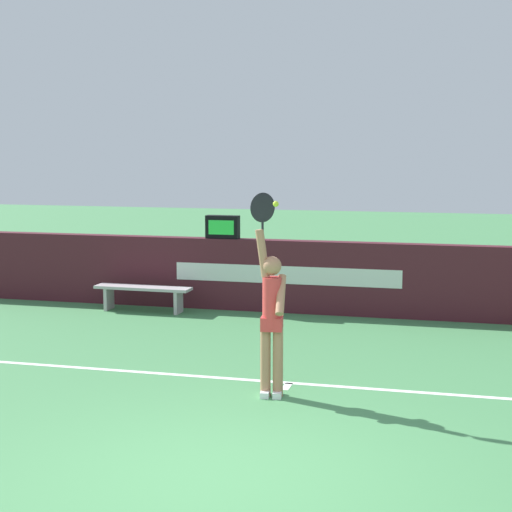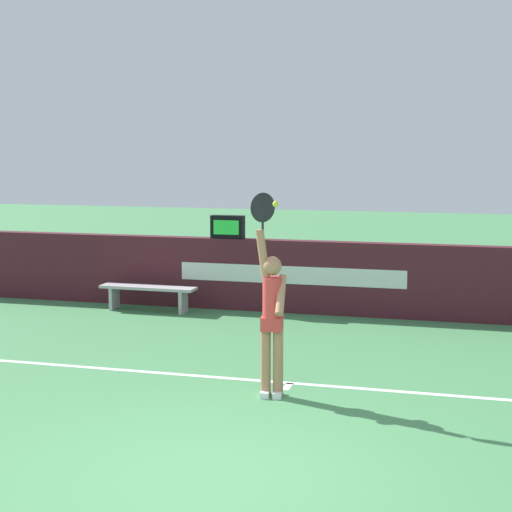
{
  "view_description": "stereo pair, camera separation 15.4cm",
  "coord_description": "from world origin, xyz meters",
  "px_view_note": "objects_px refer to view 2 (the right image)",
  "views": [
    {
      "loc": [
        1.99,
        -6.57,
        2.88
      ],
      "look_at": [
        -0.25,
        2.23,
        1.66
      ],
      "focal_mm": 56.88,
      "sensor_mm": 36.0,
      "label": 1
    },
    {
      "loc": [
        2.14,
        -6.53,
        2.88
      ],
      "look_at": [
        -0.25,
        2.23,
        1.66
      ],
      "focal_mm": 56.88,
      "sensor_mm": 36.0,
      "label": 2
    }
  ],
  "objects_px": {
    "speed_display": "(228,227)",
    "tennis_player": "(272,313)",
    "tennis_ball": "(275,204)",
    "courtside_bench_near": "(148,292)"
  },
  "relations": [
    {
      "from": "tennis_player",
      "to": "courtside_bench_near",
      "type": "xyz_separation_m",
      "value": [
        -3.31,
        4.23,
        -0.63
      ]
    },
    {
      "from": "tennis_ball",
      "to": "tennis_player",
      "type": "bearing_deg",
      "value": 111.14
    },
    {
      "from": "tennis_ball",
      "to": "courtside_bench_near",
      "type": "height_order",
      "value": "tennis_ball"
    },
    {
      "from": "speed_display",
      "to": "tennis_player",
      "type": "xyz_separation_m",
      "value": [
        2.02,
        -4.81,
        -0.49
      ]
    },
    {
      "from": "tennis_ball",
      "to": "speed_display",
      "type": "bearing_deg",
      "value": 112.66
    },
    {
      "from": "speed_display",
      "to": "tennis_player",
      "type": "distance_m",
      "value": 5.24
    },
    {
      "from": "speed_display",
      "to": "courtside_bench_near",
      "type": "height_order",
      "value": "speed_display"
    },
    {
      "from": "speed_display",
      "to": "tennis_player",
      "type": "bearing_deg",
      "value": -67.24
    },
    {
      "from": "tennis_player",
      "to": "courtside_bench_near",
      "type": "bearing_deg",
      "value": 128.11
    },
    {
      "from": "speed_display",
      "to": "tennis_ball",
      "type": "height_order",
      "value": "tennis_ball"
    }
  ]
}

